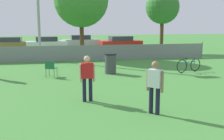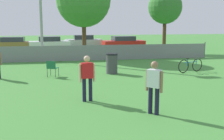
# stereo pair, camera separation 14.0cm
# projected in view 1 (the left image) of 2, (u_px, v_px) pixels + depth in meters

# --- Properties ---
(fence_backline) EXTENTS (18.51, 0.07, 1.21)m
(fence_backline) POSITION_uv_depth(u_px,v_px,m) (85.00, 53.00, 20.09)
(fence_backline) COLOR gray
(fence_backline) RESTS_ON ground_plane
(tree_near_pole) EXTENTS (4.10, 4.10, 6.43)m
(tree_near_pole) POSITION_uv_depth(u_px,v_px,m) (81.00, 0.00, 21.02)
(tree_near_pole) COLOR #4C331E
(tree_near_pole) RESTS_ON ground_plane
(tree_far_right) EXTENTS (2.98, 2.98, 5.55)m
(tree_far_right) POSITION_uv_depth(u_px,v_px,m) (162.00, 7.00, 24.79)
(tree_far_right) COLOR #4C331E
(tree_far_right) RESTS_ON ground_plane
(player_receiver_white) EXTENTS (0.43, 0.44, 1.59)m
(player_receiver_white) POSITION_uv_depth(u_px,v_px,m) (155.00, 84.00, 8.23)
(player_receiver_white) COLOR #191933
(player_receiver_white) RESTS_ON ground_plane
(player_thrower_red) EXTENTS (0.55, 0.24, 1.59)m
(player_thrower_red) POSITION_uv_depth(u_px,v_px,m) (87.00, 75.00, 9.57)
(player_thrower_red) COLOR #191933
(player_thrower_red) RESTS_ON ground_plane
(folding_chair_sideline) EXTENTS (0.61, 0.61, 0.82)m
(folding_chair_sideline) POSITION_uv_depth(u_px,v_px,m) (51.00, 67.00, 13.98)
(folding_chair_sideline) COLOR #333338
(folding_chair_sideline) RESTS_ON ground_plane
(bicycle_sideline) EXTENTS (1.67, 0.63, 0.78)m
(bicycle_sideline) POSITION_uv_depth(u_px,v_px,m) (189.00, 65.00, 15.46)
(bicycle_sideline) COLOR black
(bicycle_sideline) RESTS_ON ground_plane
(trash_bin) EXTENTS (0.63, 0.63, 1.08)m
(trash_bin) POSITION_uv_depth(u_px,v_px,m) (110.00, 63.00, 14.94)
(trash_bin) COLOR #3F3F44
(trash_bin) RESTS_ON ground_plane
(parked_car_tan) EXTENTS (4.22, 1.73, 1.30)m
(parked_car_tan) POSITION_uv_depth(u_px,v_px,m) (10.00, 44.00, 27.71)
(parked_car_tan) COLOR black
(parked_car_tan) RESTS_ON ground_plane
(parked_car_white) EXTENTS (4.19, 2.29, 1.32)m
(parked_car_white) POSITION_uv_depth(u_px,v_px,m) (46.00, 43.00, 28.40)
(parked_car_white) COLOR black
(parked_car_white) RESTS_ON ground_plane
(parked_car_silver) EXTENTS (4.10, 1.83, 1.33)m
(parked_car_silver) POSITION_uv_depth(u_px,v_px,m) (81.00, 41.00, 31.69)
(parked_car_silver) COLOR black
(parked_car_silver) RESTS_ON ground_plane
(parked_car_red) EXTENTS (4.49, 2.09, 1.30)m
(parked_car_red) POSITION_uv_depth(u_px,v_px,m) (121.00, 42.00, 29.64)
(parked_car_red) COLOR black
(parked_car_red) RESTS_ON ground_plane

